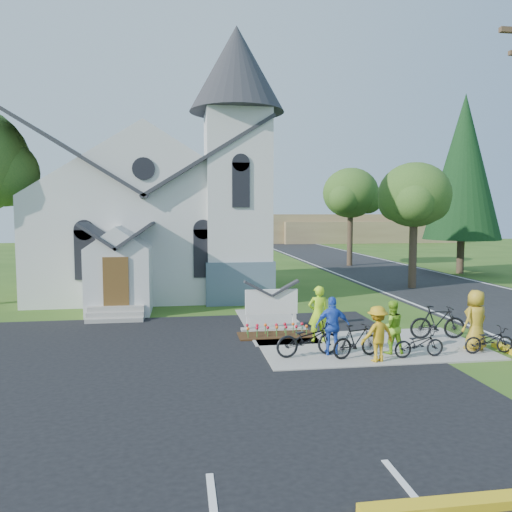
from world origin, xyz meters
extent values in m
plane|color=#305317|center=(0.00, 0.00, 0.00)|extent=(120.00, 120.00, 0.00)
cube|color=black|center=(-7.00, -2.00, 0.01)|extent=(20.00, 16.00, 0.02)
cube|color=black|center=(10.00, 15.00, 0.01)|extent=(8.00, 90.00, 0.02)
cube|color=gray|center=(1.50, 0.50, 0.03)|extent=(7.00, 4.00, 0.05)
cube|color=silver|center=(-6.00, 13.00, 2.50)|extent=(11.00, 9.00, 5.00)
cube|color=slate|center=(-1.70, 9.70, 1.00)|extent=(3.20, 3.20, 2.00)
cube|color=silver|center=(-1.70, 9.70, 4.50)|extent=(3.00, 3.00, 9.00)
cone|color=#292A2F|center=(-1.70, 9.70, 11.00)|extent=(4.50, 4.50, 4.00)
cube|color=silver|center=(-7.00, 7.30, 1.40)|extent=(2.60, 2.40, 2.80)
cube|color=brown|center=(-7.00, 6.07, 1.50)|extent=(1.00, 0.10, 2.00)
cube|color=gray|center=(-1.20, 3.20, 0.05)|extent=(2.20, 0.40, 0.10)
cube|color=white|center=(-2.05, 3.20, 0.55)|extent=(0.12, 0.12, 1.00)
cube|color=white|center=(-0.35, 3.20, 0.55)|extent=(0.12, 0.12, 1.00)
cube|color=white|center=(-1.20, 3.20, 1.05)|extent=(1.90, 0.14, 0.90)
cube|color=#331D0D|center=(-1.20, 2.30, 0.04)|extent=(2.60, 1.10, 0.07)
cylinder|color=#3C2A20|center=(8.50, 12.00, 2.02)|extent=(0.44, 0.44, 4.05)
ellipsoid|color=#325B1F|center=(8.50, 12.00, 5.25)|extent=(4.00, 4.00, 3.60)
cylinder|color=#3C2A20|center=(9.00, 24.00, 2.25)|extent=(0.44, 0.44, 4.50)
ellipsoid|color=#325B1F|center=(9.00, 24.00, 5.82)|extent=(4.40, 4.40, 3.96)
cylinder|color=#3C2A20|center=(15.00, 18.00, 1.20)|extent=(0.50, 0.50, 2.40)
cone|color=black|center=(15.00, 18.00, 7.40)|extent=(5.20, 5.20, 10.00)
cube|color=olive|center=(6.00, 56.00, 2.00)|extent=(60.00, 8.00, 4.00)
cube|color=olive|center=(-10.00, 58.00, 2.80)|extent=(30.00, 6.00, 5.60)
cube|color=olive|center=(22.00, 54.00, 1.50)|extent=(25.00, 6.00, 3.00)
imported|color=#AFED1B|center=(0.00, 1.25, 0.97)|extent=(0.69, 0.46, 1.84)
imported|color=black|center=(-0.76, -0.32, 0.56)|extent=(2.03, 0.94, 1.03)
imported|color=#89CC26|center=(1.80, -0.39, 0.85)|extent=(0.78, 0.61, 1.60)
imported|color=black|center=(0.62, -0.66, 0.54)|extent=(1.70, 0.92, 0.98)
imported|color=blue|center=(0.00, -0.28, 0.92)|extent=(1.07, 0.56, 1.74)
imported|color=black|center=(2.43, -0.92, 0.46)|extent=(1.57, 0.62, 0.81)
imported|color=gold|center=(1.07, -1.11, 0.85)|extent=(1.13, 0.80, 1.59)
imported|color=black|center=(4.05, 0.99, 0.61)|extent=(1.92, 0.73, 1.13)
imported|color=#B48E21|center=(4.52, -0.41, 0.98)|extent=(1.05, 0.86, 1.86)
imported|color=black|center=(4.70, -0.84, 0.45)|extent=(1.55, 0.58, 0.80)
camera|label=1|loc=(-4.41, -14.30, 4.27)|focal=35.00mm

